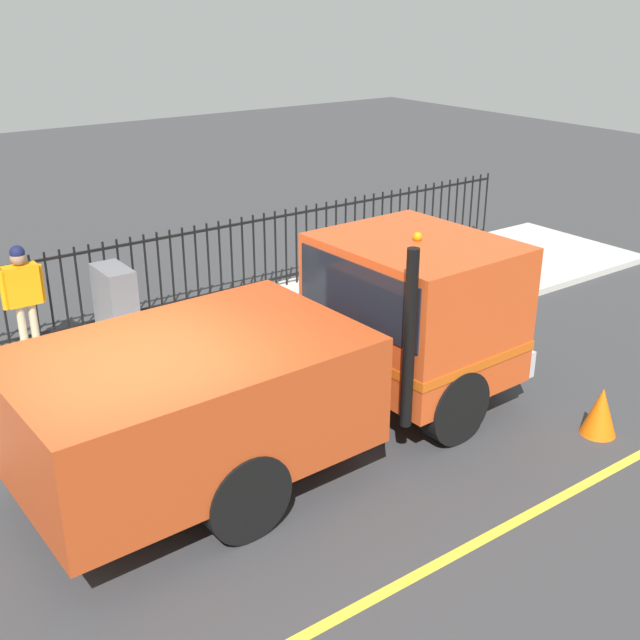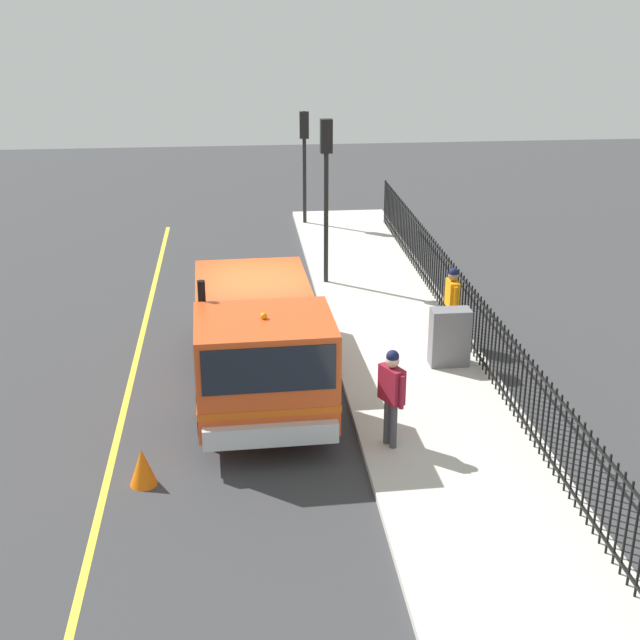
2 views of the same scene
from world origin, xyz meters
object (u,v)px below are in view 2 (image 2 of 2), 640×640
utility_cabinet (450,337)px  traffic_cone (143,467)px  work_truck (259,339)px  pedestrian_distant (452,297)px  traffic_light_near (326,169)px  worker_standing (392,388)px  traffic_light_mid (304,144)px

utility_cabinet → traffic_cone: bearing=-147.1°
work_truck → pedestrian_distant: (4.30, 2.21, -0.09)m
traffic_light_near → pedestrian_distant: bearing=114.7°
work_truck → traffic_light_near: traffic_light_near is taller
worker_standing → pedestrian_distant: bearing=-51.4°
traffic_light_mid → traffic_cone: bearing=80.0°
traffic_light_near → utility_cabinet: (1.96, -5.61, -2.42)m
traffic_light_mid → traffic_cone: 16.35m
pedestrian_distant → utility_cabinet: bearing=164.8°
traffic_light_near → utility_cabinet: 6.42m
worker_standing → traffic_light_near: traffic_light_near is taller
work_truck → traffic_light_near: bearing=-108.8°
work_truck → traffic_cone: size_ratio=10.09×
worker_standing → pedestrian_distant: (2.16, 4.46, -0.04)m
traffic_light_mid → traffic_cone: size_ratio=5.74×
traffic_light_near → worker_standing: bearing=87.8°
work_truck → utility_cabinet: 4.11m
traffic_light_mid → utility_cabinet: bearing=103.8°
traffic_light_near → traffic_light_mid: (-0.04, 6.21, -0.43)m
traffic_cone → pedestrian_distant: bearing=39.0°
worker_standing → pedestrian_distant: worker_standing is taller
traffic_light_near → traffic_cone: traffic_light_near is taller
pedestrian_distant → traffic_light_mid: bearing=12.5°
traffic_light_near → utility_cabinet: traffic_light_near is taller
traffic_light_near → traffic_light_mid: traffic_light_near is taller
worker_standing → traffic_cone: 4.28m
worker_standing → traffic_cone: bearing=73.2°
traffic_light_mid → worker_standing: bearing=94.9°
traffic_light_mid → utility_cabinet: (2.00, -11.82, -1.99)m
traffic_cone → work_truck: bearing=55.5°
worker_standing → traffic_cone: worker_standing is taller
traffic_cone → worker_standing: bearing=8.8°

